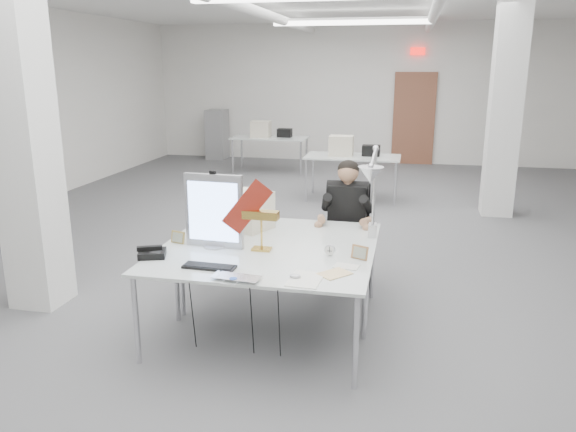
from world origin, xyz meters
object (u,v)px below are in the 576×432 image
(bankers_lamp, at_px, (261,233))
(monitor, at_px, (214,211))
(beige_monitor, at_px, (248,211))
(laptop, at_px, (233,281))
(desk_phone, at_px, (152,254))
(office_chair, at_px, (347,232))
(seated_person, at_px, (347,203))
(desk_main, at_px, (255,265))
(architect_lamp, at_px, (372,195))

(bankers_lamp, bearing_deg, monitor, -177.85)
(bankers_lamp, height_order, beige_monitor, beige_monitor)
(laptop, bearing_deg, bankers_lamp, 94.62)
(laptop, height_order, bankers_lamp, bankers_lamp)
(monitor, xyz_separation_m, desk_phone, (-0.41, -0.36, -0.29))
(office_chair, relative_size, seated_person, 1.20)
(bankers_lamp, height_order, desk_phone, bankers_lamp)
(bankers_lamp, bearing_deg, office_chair, 67.70)
(desk_main, xyz_separation_m, desk_phone, (-0.85, -0.03, 0.04))
(seated_person, bearing_deg, beige_monitor, -145.22)
(monitor, relative_size, desk_phone, 2.96)
(laptop, bearing_deg, seated_person, 78.57)
(office_chair, distance_m, desk_phone, 2.14)
(office_chair, distance_m, beige_monitor, 1.14)
(desk_main, xyz_separation_m, beige_monitor, (-0.31, 0.91, 0.19))
(beige_monitor, bearing_deg, desk_phone, -96.83)
(monitor, distance_m, architect_lamp, 1.34)
(seated_person, xyz_separation_m, architect_lamp, (0.30, -0.87, 0.30))
(monitor, relative_size, laptop, 1.77)
(office_chair, distance_m, seated_person, 0.33)
(desk_main, xyz_separation_m, office_chair, (0.55, 1.57, -0.16))
(laptop, height_order, desk_phone, desk_phone)
(bankers_lamp, distance_m, beige_monitor, 0.65)
(desk_main, relative_size, architect_lamp, 2.04)
(seated_person, relative_size, monitor, 1.53)
(desk_main, xyz_separation_m, monitor, (-0.44, 0.33, 0.33))
(desk_phone, bearing_deg, seated_person, 28.57)
(desk_main, height_order, office_chair, office_chair)
(laptop, distance_m, desk_phone, 0.90)
(monitor, bearing_deg, architect_lamp, 17.32)
(desk_main, bearing_deg, office_chair, 70.67)
(seated_person, bearing_deg, bankers_lamp, -116.28)
(desk_main, distance_m, architect_lamp, 1.16)
(office_chair, xyz_separation_m, architect_lamp, (0.30, -0.92, 0.62))
(desk_main, height_order, beige_monitor, beige_monitor)
(desk_main, relative_size, bankers_lamp, 5.98)
(desk_main, distance_m, office_chair, 1.67)
(office_chair, distance_m, bankers_lamp, 1.41)
(bankers_lamp, relative_size, architect_lamp, 0.34)
(laptop, bearing_deg, desk_main, 89.87)
(desk_phone, xyz_separation_m, beige_monitor, (0.54, 0.94, 0.15))
(desk_main, distance_m, desk_phone, 0.85)
(seated_person, height_order, monitor, monitor)
(beige_monitor, bearing_deg, office_chair, 60.18)
(desk_phone, height_order, architect_lamp, architect_lamp)
(desk_phone, distance_m, architect_lamp, 1.88)
(monitor, xyz_separation_m, laptop, (0.40, -0.75, -0.30))
(desk_main, xyz_separation_m, bankers_lamp, (-0.03, 0.33, 0.16))
(bankers_lamp, bearing_deg, desk_phone, -153.92)
(monitor, xyz_separation_m, architect_lamp, (1.29, 0.32, 0.13))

